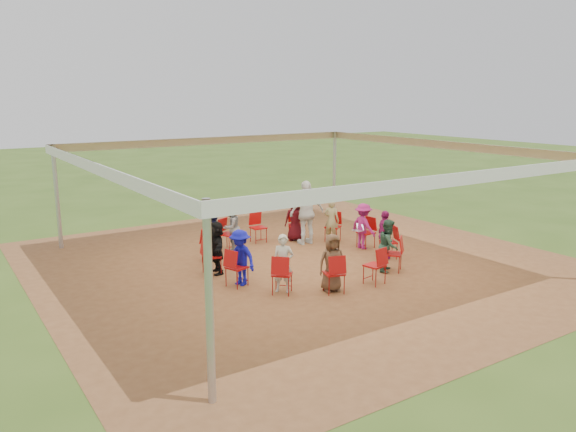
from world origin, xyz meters
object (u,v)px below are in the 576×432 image
chair_11 (393,254)px  laptop (359,228)px  chair_2 (295,225)px  person_seated_8 (332,263)px  chair_9 (334,273)px  person_seated_1 (332,221)px  chair_1 (333,227)px  person_seated_7 (283,263)px  standing_person (307,213)px  chair_12 (388,242)px  chair_3 (258,228)px  chair_7 (237,268)px  person_seated_3 (231,228)px  chair_4 (228,234)px  cable_coil (333,258)px  chair_5 (210,244)px  person_seated_9 (389,245)px  chair_10 (375,266)px  chair_0 (366,233)px  person_seated_4 (214,237)px  person_seated_0 (363,226)px  chair_8 (282,274)px  person_seated_6 (240,258)px  person_seated_10 (384,235)px

chair_11 → laptop: chair_11 is taller
chair_2 → person_seated_8: 4.70m
chair_9 → person_seated_1: size_ratio=0.68×
chair_1 → person_seated_7: bearing=96.7°
standing_person → chair_12: bearing=116.5°
chair_9 → chair_12: bearing=41.5°
chair_3 → chair_7: (-2.43, -3.17, 0.00)m
person_seated_3 → chair_3: bearing=172.0°
chair_4 → person_seated_8: 4.43m
person_seated_8 → cable_coil: size_ratio=3.21×
chair_11 → laptop: 2.14m
chair_5 → person_seated_9: 4.70m
chair_2 → standing_person: 0.79m
person_seated_8 → chair_9: bearing=-90.0°
chair_10 → standing_person: 3.96m
chair_0 → chair_5: (-4.34, 1.30, 0.00)m
chair_2 → person_seated_4: 3.14m
person_seated_0 → person_seated_4: (-4.13, 1.24, 0.00)m
chair_0 → person_seated_0: 0.25m
chair_2 → person_seated_8: (-1.90, -4.29, 0.22)m
chair_0 → chair_1: same height
chair_10 → chair_1: bearing=55.4°
chair_0 → person_seated_3: 3.90m
chair_5 → chair_1: bearing=124.6°
person_seated_9 → cable_coil: person_seated_9 is taller
chair_10 → cable_coil: bearing=66.3°
chair_4 → person_seated_9: 4.70m
chair_10 → person_seated_1: (1.50, 3.59, 0.22)m
person_seated_9 → laptop: (0.69, 1.95, -0.05)m
chair_11 → person_seated_3: bearing=83.3°
chair_0 → person_seated_0: size_ratio=0.68×
chair_4 → person_seated_8: bearing=69.8°
chair_8 → chair_3: bearing=110.8°
chair_7 → person_seated_8: (1.64, -1.46, 0.22)m
chair_8 → person_seated_0: size_ratio=0.68×
chair_8 → person_seated_3: person_seated_3 is taller
person_seated_6 → person_seated_10: size_ratio=1.00×
cable_coil → person_seated_9: bearing=-73.8°
chair_8 → person_seated_3: 3.90m
person_seated_0 → person_seated_10: 1.10m
person_seated_6 → person_seated_10: bearing=69.2°
chair_0 → person_seated_6: 4.70m
chair_7 → cable_coil: (3.27, 0.58, -0.43)m
chair_4 → person_seated_6: person_seated_6 is taller
chair_2 → person_seated_7: person_seated_7 is taller
chair_2 → person_seated_1: (0.73, -0.88, 0.22)m
person_seated_10 → standing_person: 2.57m
person_seated_6 → laptop: 4.41m
person_seated_0 → chair_0: bearing=-90.0°
person_seated_8 → person_seated_10: bearing=41.5°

